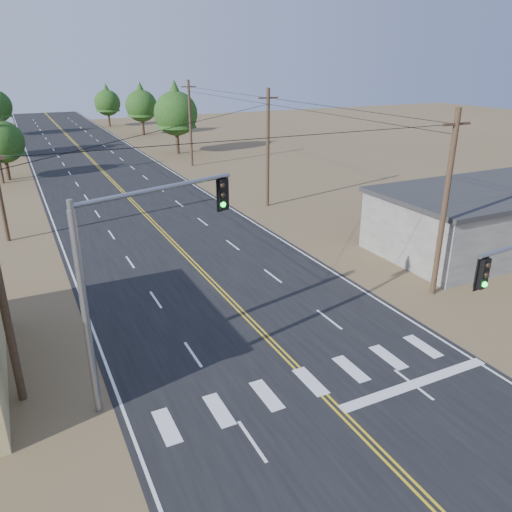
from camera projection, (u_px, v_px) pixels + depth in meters
road at (159, 228)px, 38.53m from camera, size 15.00×200.00×0.02m
building_right at (486, 220)px, 33.94m from camera, size 15.00×8.00×4.00m
utility_pole_right_near at (445, 205)px, 25.96m from camera, size 1.80×0.30×10.00m
utility_pole_right_mid at (268, 148)px, 42.64m from camera, size 1.80×0.30×10.00m
utility_pole_right_far at (190, 123)px, 59.32m from camera, size 1.80×0.30×10.00m
signal_mast_left at (131, 261)px, 17.80m from camera, size 6.45×2.28×8.07m
tree_left_near at (2, 138)px, 52.35m from camera, size 4.43×4.43×7.38m
tree_right_near at (175, 109)px, 66.94m from camera, size 5.85×5.85×9.74m
tree_right_mid at (141, 103)px, 84.06m from camera, size 5.27×5.27×8.78m
tree_right_far at (107, 100)px, 95.11m from camera, size 4.81×4.81×8.02m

